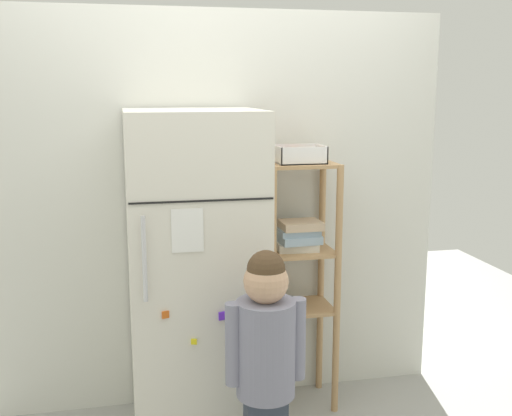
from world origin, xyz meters
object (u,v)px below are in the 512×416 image
Objects in this scene: pantry_shelf_unit at (298,259)px; refrigerator at (196,276)px; child_standing at (266,348)px; fruit_bin at (300,156)px.

refrigerator is at bearing -164.93° from pantry_shelf_unit.
pantry_shelf_unit is at bearing 64.04° from child_standing.
fruit_bin reaches higher than pantry_shelf_unit.
refrigerator reaches higher than pantry_shelf_unit.
refrigerator is 0.81m from fruit_bin.
child_standing is at bearing -116.30° from fruit_bin.
child_standing is 0.79m from pantry_shelf_unit.
child_standing is 0.80× the size of pantry_shelf_unit.
refrigerator is 6.63× the size of fruit_bin.
refrigerator is 1.51× the size of child_standing.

